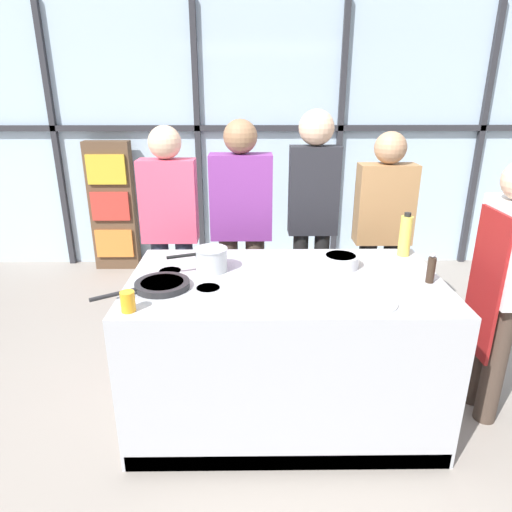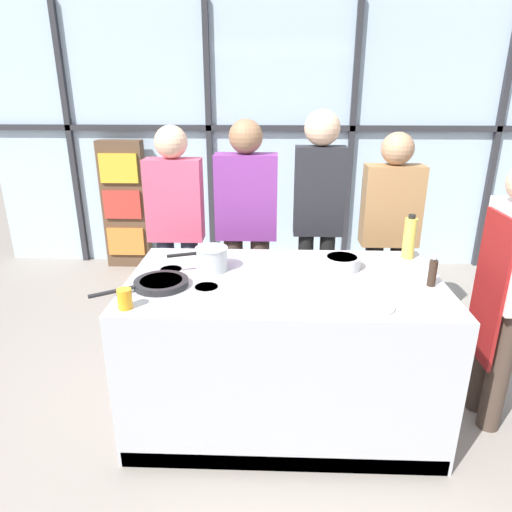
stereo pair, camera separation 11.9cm
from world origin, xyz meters
TOP-DOWN VIEW (x-y plane):
  - ground_plane at (0.00, 0.00)m, footprint 18.00×18.00m
  - back_window_wall at (0.00, 2.70)m, footprint 6.40×0.10m
  - bookshelf at (-1.72, 2.51)m, footprint 0.49×0.19m
  - demo_island at (-0.00, -0.00)m, footprint 1.80×1.00m
  - chef at (1.25, -0.01)m, footprint 0.22×0.40m
  - spectator_far_left at (-0.81, 0.91)m, footprint 0.42×0.24m
  - spectator_center_left at (-0.27, 0.91)m, footprint 0.46×0.24m
  - spectator_center_right at (0.27, 0.91)m, footprint 0.36×0.25m
  - spectator_far_right at (0.81, 0.91)m, footprint 0.42×0.23m
  - frying_pan at (-0.69, -0.13)m, footprint 0.48×0.37m
  - saucepan at (-0.44, 0.12)m, footprint 0.35×0.20m
  - white_plate at (0.41, -0.33)m, footprint 0.28×0.28m
  - mixing_bowl at (0.35, 0.18)m, footprint 0.22×0.22m
  - oil_bottle at (0.80, 0.37)m, footprint 0.08×0.08m
  - pepper_grinder at (0.81, -0.07)m, footprint 0.04×0.04m
  - juice_glass_near at (-0.80, -0.40)m, footprint 0.07×0.07m

SIDE VIEW (x-z plane):
  - ground_plane at x=0.00m, z-range 0.00..0.00m
  - demo_island at x=0.00m, z-range 0.00..0.92m
  - bookshelf at x=-1.72m, z-range 0.00..1.42m
  - chef at x=1.25m, z-range 0.11..1.71m
  - white_plate at x=0.41m, z-range 0.92..0.93m
  - frying_pan at x=-0.69m, z-range 0.92..0.96m
  - spectator_far_right at x=0.81m, z-range 0.12..1.78m
  - mixing_bowl at x=0.35m, z-range 0.92..1.00m
  - juice_glass_near at x=-0.80m, z-range 0.92..1.02m
  - spectator_far_left at x=-0.81m, z-range 0.13..1.83m
  - spectator_center_left at x=-0.27m, z-range 0.12..1.86m
  - saucepan at x=-0.44m, z-range 0.92..1.06m
  - pepper_grinder at x=0.81m, z-range 0.91..1.09m
  - oil_bottle at x=0.80m, z-range 0.91..1.20m
  - spectator_center_right at x=0.27m, z-range 0.18..1.99m
  - back_window_wall at x=0.00m, z-range 0.00..2.80m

